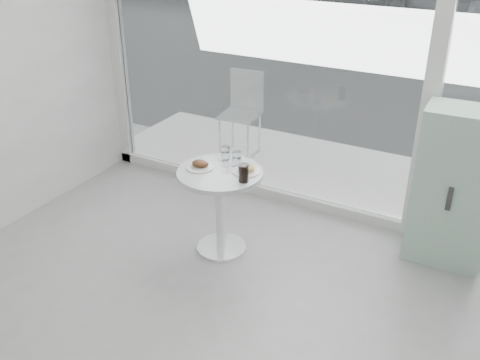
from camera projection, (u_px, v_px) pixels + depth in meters
The scene contains 10 objects.
storefront at pixel (340, 38), 4.60m from camera, with size 5.00×0.14×3.00m.
main_table at pixel (220, 194), 4.52m from camera, with size 0.72×0.72×0.77m.
patio_deck at pixel (345, 175), 6.02m from camera, with size 5.60×1.60×0.05m, color silver.
mint_cabinet at pixel (454, 188), 4.36m from camera, with size 0.64×0.45×1.35m.
patio_chair at pixel (243, 107), 6.33m from camera, with size 0.46×0.46×0.98m.
plate_fritter at pixel (200, 165), 4.46m from camera, with size 0.23×0.23×0.07m.
plate_donut at pixel (246, 169), 4.40m from camera, with size 0.24×0.24×0.06m.
water_tumbler_a at pixel (225, 154), 4.60m from camera, with size 0.08×0.08×0.12m.
water_tumbler_b at pixel (237, 159), 4.49m from camera, with size 0.08×0.08×0.12m.
cola_glass at pixel (244, 173), 4.22m from camera, with size 0.08×0.08×0.15m.
Camera 1 is at (1.56, -1.50, 2.71)m, focal length 40.00 mm.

